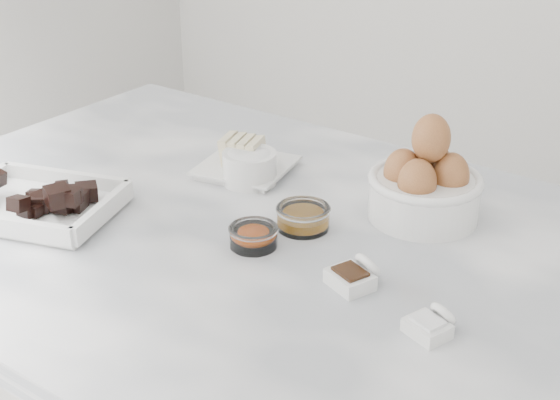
# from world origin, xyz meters

# --- Properties ---
(marble_slab) EXTENTS (1.20, 0.80, 0.04)m
(marble_slab) POSITION_xyz_m (0.00, 0.00, 0.92)
(marble_slab) COLOR white
(marble_slab) RESTS_ON cabinet
(chocolate_dish) EXTENTS (0.27, 0.24, 0.06)m
(chocolate_dish) POSITION_xyz_m (-0.29, -0.15, 0.96)
(chocolate_dish) COLOR white
(chocolate_dish) RESTS_ON marble_slab
(butter_plate) EXTENTS (0.17, 0.17, 0.06)m
(butter_plate) POSITION_xyz_m (-0.14, 0.15, 0.96)
(butter_plate) COLOR white
(butter_plate) RESTS_ON marble_slab
(sugar_ramekin) EXTENTS (0.09, 0.09, 0.05)m
(sugar_ramekin) POSITION_xyz_m (-0.10, 0.12, 0.97)
(sugar_ramekin) COLOR white
(sugar_ramekin) RESTS_ON marble_slab
(egg_bowl) EXTENTS (0.17, 0.17, 0.16)m
(egg_bowl) POSITION_xyz_m (0.17, 0.17, 0.99)
(egg_bowl) COLOR white
(egg_bowl) RESTS_ON marble_slab
(honey_bowl) EXTENTS (0.08, 0.08, 0.03)m
(honey_bowl) POSITION_xyz_m (0.05, 0.04, 0.96)
(honey_bowl) COLOR white
(honey_bowl) RESTS_ON marble_slab
(zest_bowl) EXTENTS (0.07, 0.07, 0.03)m
(zest_bowl) POSITION_xyz_m (0.03, -0.04, 0.96)
(zest_bowl) COLOR white
(zest_bowl) RESTS_ON marble_slab
(vanilla_spoon) EXTENTS (0.07, 0.08, 0.04)m
(vanilla_spoon) POSITION_xyz_m (0.19, -0.04, 0.95)
(vanilla_spoon) COLOR white
(vanilla_spoon) RESTS_ON marble_slab
(salt_spoon) EXTENTS (0.06, 0.07, 0.04)m
(salt_spoon) POSITION_xyz_m (0.31, -0.08, 0.95)
(salt_spoon) COLOR white
(salt_spoon) RESTS_ON marble_slab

